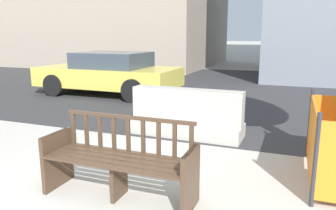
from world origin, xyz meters
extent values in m
cube|color=#333335|center=(0.00, 8.70, 0.00)|extent=(120.00, 12.00, 0.01)
cube|color=#473323|center=(-1.02, 0.65, 0.33)|extent=(0.05, 0.51, 0.66)
cube|color=#473323|center=(0.62, 0.65, 0.33)|extent=(0.05, 0.51, 0.66)
cube|color=#473323|center=(-0.20, 0.65, 0.22)|extent=(0.04, 0.32, 0.45)
cube|color=#473323|center=(-0.20, 0.42, 0.45)|extent=(1.60, 0.07, 0.02)
cube|color=#473323|center=(-0.20, 0.53, 0.45)|extent=(1.60, 0.07, 0.02)
cube|color=#473323|center=(-0.20, 0.65, 0.45)|extent=(1.60, 0.07, 0.02)
cube|color=#473323|center=(-0.20, 0.76, 0.45)|extent=(1.60, 0.07, 0.02)
cube|color=#473323|center=(-0.20, 0.88, 0.45)|extent=(1.60, 0.07, 0.02)
cube|color=#473323|center=(-0.20, 0.89, 0.86)|extent=(1.60, 0.04, 0.04)
cube|color=#473323|center=(-0.95, 0.89, 0.65)|extent=(0.04, 0.03, 0.38)
cube|color=#473323|center=(-0.76, 0.89, 0.65)|extent=(0.04, 0.03, 0.38)
cube|color=#473323|center=(-0.58, 0.89, 0.65)|extent=(0.04, 0.03, 0.38)
cube|color=#473323|center=(-0.39, 0.89, 0.65)|extent=(0.04, 0.03, 0.38)
cube|color=#473323|center=(-0.20, 0.89, 0.65)|extent=(0.04, 0.03, 0.38)
cube|color=#473323|center=(-0.01, 0.89, 0.65)|extent=(0.04, 0.03, 0.38)
cube|color=#473323|center=(0.17, 0.89, 0.65)|extent=(0.04, 0.03, 0.38)
cube|color=#473323|center=(0.36, 0.89, 0.65)|extent=(0.04, 0.03, 0.38)
cube|color=#473323|center=(0.55, 0.89, 0.65)|extent=(0.04, 0.03, 0.38)
cube|color=#473323|center=(-1.02, 0.63, 0.65)|extent=(0.05, 0.46, 0.03)
cube|color=#473323|center=(0.62, 0.63, 0.65)|extent=(0.05, 0.46, 0.03)
cube|color=#ADA89E|center=(-0.23, 3.14, 0.12)|extent=(2.02, 0.73, 0.24)
cube|color=#ADA89E|center=(-0.23, 3.14, 0.54)|extent=(2.01, 0.35, 0.60)
cylinder|color=#2D2D33|center=(1.78, 1.20, 0.51)|extent=(0.05, 0.05, 1.01)
cylinder|color=#2D2D33|center=(1.78, 2.75, 0.51)|extent=(0.05, 0.05, 1.01)
cube|color=orange|center=(1.78, 1.98, 0.51)|extent=(0.03, 1.55, 0.85)
cube|color=#DBC64C|center=(-3.73, 6.29, 0.54)|extent=(4.24, 1.94, 0.56)
cube|color=#38424C|center=(-3.57, 6.29, 1.05)|extent=(2.02, 1.69, 0.45)
cylinder|color=black|center=(-5.05, 5.41, 0.32)|extent=(0.64, 0.23, 0.64)
cylinder|color=black|center=(-5.03, 7.21, 0.32)|extent=(0.64, 0.23, 0.64)
cylinder|color=black|center=(-2.44, 5.38, 0.32)|extent=(0.64, 0.23, 0.64)
cylinder|color=black|center=(-2.42, 7.18, 0.32)|extent=(0.64, 0.23, 0.64)
camera|label=1|loc=(1.51, -2.28, 1.76)|focal=35.00mm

